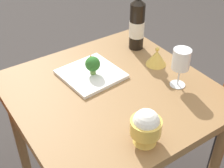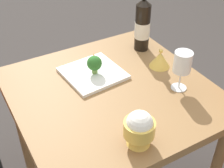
{
  "view_description": "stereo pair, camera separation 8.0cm",
  "coord_description": "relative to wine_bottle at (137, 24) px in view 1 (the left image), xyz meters",
  "views": [
    {
      "loc": [
        0.88,
        -0.6,
        1.57
      ],
      "look_at": [
        0.0,
        0.0,
        0.77
      ],
      "focal_mm": 49.97,
      "sensor_mm": 36.0,
      "label": 1
    },
    {
      "loc": [
        0.92,
        -0.53,
        1.57
      ],
      "look_at": [
        0.0,
        0.0,
        0.77
      ],
      "focal_mm": 49.97,
      "sensor_mm": 36.0,
      "label": 2
    }
  ],
  "objects": [
    {
      "name": "dining_table",
      "position": [
        0.23,
        -0.31,
        -0.23
      ],
      "size": [
        0.83,
        0.83,
        0.74
      ],
      "color": "olive",
      "rests_on": "ground_plane"
    },
    {
      "name": "wine_bottle",
      "position": [
        0.0,
        0.0,
        0.0
      ],
      "size": [
        0.08,
        0.08,
        0.34
      ],
      "color": "black",
      "rests_on": "dining_table"
    },
    {
      "name": "wine_glass",
      "position": [
        0.36,
        -0.05,
        -0.01
      ],
      "size": [
        0.08,
        0.08,
        0.18
      ],
      "color": "white",
      "rests_on": "dining_table"
    },
    {
      "name": "rice_bowl",
      "position": [
        0.54,
        -0.38,
        -0.06
      ],
      "size": [
        0.11,
        0.11,
        0.14
      ],
      "color": "gold",
      "rests_on": "dining_table"
    },
    {
      "name": "rice_bowl_lid",
      "position": [
        0.18,
        -0.02,
        -0.1
      ],
      "size": [
        0.1,
        0.1,
        0.09
      ],
      "color": "gold",
      "rests_on": "dining_table"
    },
    {
      "name": "serving_plate",
      "position": [
        0.09,
        -0.33,
        -0.13
      ],
      "size": [
        0.27,
        0.27,
        0.02
      ],
      "rotation": [
        0.0,
        0.0,
        0.09
      ],
      "color": "white",
      "rests_on": "dining_table"
    },
    {
      "name": "broccoli_floret",
      "position": [
        0.1,
        -0.32,
        -0.07
      ],
      "size": [
        0.07,
        0.07,
        0.09
      ],
      "color": "#729E4C",
      "rests_on": "serving_plate"
    },
    {
      "name": "carrot_garnish_left",
      "position": [
        0.02,
        -0.29,
        -0.09
      ],
      "size": [
        0.03,
        0.03,
        0.05
      ],
      "color": "orange",
      "rests_on": "serving_plate"
    }
  ]
}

